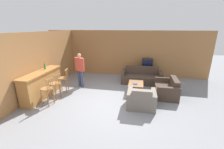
# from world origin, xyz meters

# --- Properties ---
(ground_plane) EXTENTS (24.00, 24.00, 0.00)m
(ground_plane) POSITION_xyz_m (0.00, 0.00, 0.00)
(ground_plane) COLOR gray
(wall_back) EXTENTS (9.40, 0.08, 2.60)m
(wall_back) POSITION_xyz_m (0.00, 3.70, 1.30)
(wall_back) COLOR #9E6B3D
(wall_back) RESTS_ON ground_plane
(wall_left) EXTENTS (0.08, 8.70, 2.60)m
(wall_left) POSITION_xyz_m (-3.25, 1.35, 1.30)
(wall_left) COLOR #9E6B3D
(wall_left) RESTS_ON ground_plane
(bar_counter) EXTENTS (0.55, 2.17, 1.08)m
(bar_counter) POSITION_xyz_m (-2.91, 0.04, 0.54)
(bar_counter) COLOR #A87038
(bar_counter) RESTS_ON ground_plane
(bar_chair_near) EXTENTS (0.48, 0.48, 1.04)m
(bar_chair_near) POSITION_xyz_m (-2.31, -0.53, 0.57)
(bar_chair_near) COLOR #996638
(bar_chair_near) RESTS_ON ground_plane
(bar_chair_mid) EXTENTS (0.50, 0.50, 1.04)m
(bar_chair_mid) POSITION_xyz_m (-2.31, 0.00, 0.57)
(bar_chair_mid) COLOR #996638
(bar_chair_mid) RESTS_ON ground_plane
(bar_chair_far) EXTENTS (0.49, 0.49, 1.04)m
(bar_chair_far) POSITION_xyz_m (-2.31, 0.68, 0.57)
(bar_chair_far) COLOR #996638
(bar_chair_far) RESTS_ON ground_plane
(couch_far) EXTENTS (2.03, 0.92, 0.80)m
(couch_far) POSITION_xyz_m (1.07, 2.50, 0.28)
(couch_far) COLOR #423328
(couch_far) RESTS_ON ground_plane
(armchair_near) EXTENTS (1.00, 0.88, 0.78)m
(armchair_near) POSITION_xyz_m (1.08, -0.04, 0.28)
(armchair_near) COLOR #70665B
(armchair_near) RESTS_ON ground_plane
(loveseat_right) EXTENTS (0.85, 1.35, 0.77)m
(loveseat_right) POSITION_xyz_m (2.14, 1.14, 0.28)
(loveseat_right) COLOR #423328
(loveseat_right) RESTS_ON ground_plane
(coffee_table) EXTENTS (0.63, 0.88, 0.43)m
(coffee_table) POSITION_xyz_m (0.84, 1.23, 0.37)
(coffee_table) COLOR brown
(coffee_table) RESTS_ON ground_plane
(tv_unit) EXTENTS (1.14, 0.47, 0.55)m
(tv_unit) POSITION_xyz_m (1.34, 3.35, 0.28)
(tv_unit) COLOR black
(tv_unit) RESTS_ON ground_plane
(tv) EXTENTS (0.56, 0.48, 0.56)m
(tv) POSITION_xyz_m (1.34, 3.34, 0.83)
(tv) COLOR black
(tv) RESTS_ON tv_unit
(bottle) EXTENTS (0.08, 0.08, 0.30)m
(bottle) POSITION_xyz_m (-2.99, 0.46, 1.22)
(bottle) COLOR #2D7F3D
(bottle) RESTS_ON bar_counter
(book_on_table) EXTENTS (0.22, 0.20, 0.03)m
(book_on_table) POSITION_xyz_m (0.81, 1.08, 0.45)
(book_on_table) COLOR navy
(book_on_table) RESTS_ON coffee_table
(person_by_window) EXTENTS (0.53, 0.35, 1.62)m
(person_by_window) POSITION_xyz_m (-1.81, 1.40, 0.91)
(person_by_window) COLOR #384260
(person_by_window) RESTS_ON ground_plane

